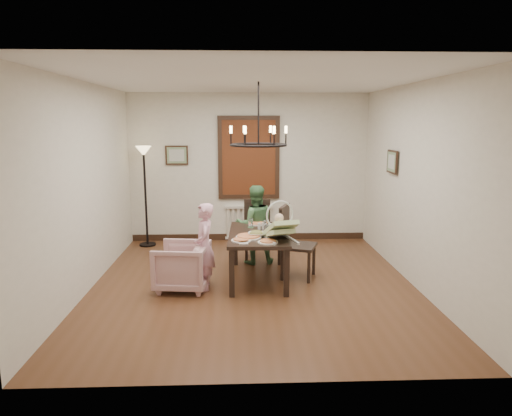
{
  "coord_description": "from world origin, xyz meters",
  "views": [
    {
      "loc": [
        -0.21,
        -6.15,
        2.26
      ],
      "look_at": [
        0.05,
        0.26,
        1.05
      ],
      "focal_mm": 32.0,
      "sensor_mm": 36.0,
      "label": 1
    }
  ],
  "objects": [
    {
      "name": "baby_bouncer",
      "position": [
        0.35,
        -0.22,
        0.88
      ],
      "size": [
        0.54,
        0.65,
        0.37
      ],
      "primitive_type": null,
      "rotation": [
        0.0,
        0.0,
        0.26
      ],
      "color": "#C1DD98",
      "rests_on": "dining_table"
    },
    {
      "name": "chair_far",
      "position": [
        0.11,
        1.17,
        0.5
      ],
      "size": [
        0.45,
        0.45,
        1.0
      ],
      "primitive_type": null,
      "rotation": [
        0.0,
        0.0,
        -0.03
      ],
      "color": "black",
      "rests_on": "room_shell"
    },
    {
      "name": "chair_right",
      "position": [
        0.67,
        0.26,
        0.54
      ],
      "size": [
        0.61,
        0.61,
        1.08
      ],
      "primitive_type": null,
      "rotation": [
        0.0,
        0.0,
        1.22
      ],
      "color": "black",
      "rests_on": "room_shell"
    },
    {
      "name": "salad_bowl",
      "position": [
        0.05,
        -0.01,
        0.73
      ],
      "size": [
        0.28,
        0.28,
        0.07
      ],
      "primitive_type": "imported",
      "color": "white",
      "rests_on": "dining_table"
    },
    {
      "name": "seated_man",
      "position": [
        0.06,
        1.0,
        0.53
      ],
      "size": [
        0.56,
        0.46,
        1.06
      ],
      "primitive_type": "imported",
      "rotation": [
        0.0,
        0.0,
        3.27
      ],
      "color": "#477546",
      "rests_on": "room_shell"
    },
    {
      "name": "elderly_woman",
      "position": [
        -0.67,
        -0.13,
        0.49
      ],
      "size": [
        0.27,
        0.38,
        0.99
      ],
      "primitive_type": "imported",
      "rotation": [
        0.0,
        0.0,
        -1.47
      ],
      "color": "#E19FB5",
      "rests_on": "room_shell"
    },
    {
      "name": "room_shell",
      "position": [
        0.0,
        0.37,
        1.4
      ],
      "size": [
        4.51,
        5.0,
        2.81
      ],
      "color": "brown",
      "rests_on": "ground"
    },
    {
      "name": "pizza_platter",
      "position": [
        -0.07,
        -0.08,
        0.72
      ],
      "size": [
        0.35,
        0.35,
        0.04
      ],
      "primitive_type": "cylinder",
      "color": "tan",
      "rests_on": "dining_table"
    },
    {
      "name": "picture_right",
      "position": [
        2.21,
        0.9,
        1.65
      ],
      "size": [
        0.03,
        0.42,
        0.36
      ],
      "primitive_type": "cube",
      "rotation": [
        0.0,
        0.0,
        1.57
      ],
      "color": "black",
      "rests_on": "room_shell"
    },
    {
      "name": "picture_back",
      "position": [
        -1.35,
        2.47,
        1.65
      ],
      "size": [
        0.42,
        0.03,
        0.36
      ],
      "primitive_type": "cube",
      "color": "black",
      "rests_on": "room_shell"
    },
    {
      "name": "drinking_glass",
      "position": [
        0.21,
        0.17,
        0.76
      ],
      "size": [
        0.07,
        0.07,
        0.14
      ],
      "primitive_type": "cylinder",
      "color": "silver",
      "rests_on": "dining_table"
    },
    {
      "name": "dining_table",
      "position": [
        0.08,
        0.21,
        0.61
      ],
      "size": [
        0.88,
        1.51,
        0.7
      ],
      "rotation": [
        0.0,
        0.0,
        -0.03
      ],
      "color": "black",
      "rests_on": "room_shell"
    },
    {
      "name": "chandelier",
      "position": [
        0.08,
        0.21,
        1.95
      ],
      "size": [
        0.8,
        0.8,
        0.04
      ],
      "primitive_type": "torus",
      "color": "black",
      "rests_on": "room_shell"
    },
    {
      "name": "floor_lamp",
      "position": [
        -1.9,
        2.15,
        0.9
      ],
      "size": [
        0.3,
        0.3,
        1.8
      ],
      "primitive_type": null,
      "color": "black",
      "rests_on": "room_shell"
    },
    {
      "name": "radiator",
      "position": [
        0.0,
        2.48,
        0.35
      ],
      "size": [
        0.92,
        0.12,
        0.62
      ],
      "primitive_type": null,
      "color": "silver",
      "rests_on": "room_shell"
    },
    {
      "name": "window_blinds",
      "position": [
        0.0,
        2.46,
        1.6
      ],
      "size": [
        1.0,
        0.03,
        1.4
      ],
      "primitive_type": "cube",
      "color": "maroon",
      "rests_on": "room_shell"
    },
    {
      "name": "armchair",
      "position": [
        -0.98,
        -0.13,
        0.32
      ],
      "size": [
        0.79,
        0.77,
        0.65
      ],
      "primitive_type": "imported",
      "rotation": [
        0.0,
        0.0,
        -1.69
      ],
      "color": "#D3A1A3",
      "rests_on": "room_shell"
    }
  ]
}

